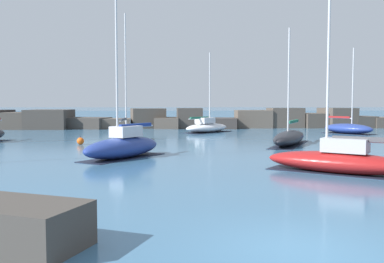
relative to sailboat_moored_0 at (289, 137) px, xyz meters
name	(u,v)px	position (x,y,z in m)	size (l,w,h in m)	color
ground_plane	(300,249)	(-6.33, -23.11, -0.58)	(600.00, 600.00, 0.00)	#3D6B8E
open_sea_beyond	(180,115)	(-6.33, 82.53, -0.57)	(400.00, 116.00, 0.01)	#2D5B7F
breakwater_jetty	(195,120)	(-5.92, 22.33, 0.49)	(72.78, 6.38, 2.57)	brown
sailboat_moored_0	(289,137)	(0.00, 0.00, 0.00)	(5.21, 8.06, 8.80)	black
sailboat_moored_1	(207,127)	(-5.11, 14.19, 0.02)	(6.19, 6.26, 8.69)	white
sailboat_moored_3	(125,132)	(-13.04, 5.23, 0.07)	(2.10, 6.00, 10.99)	white
sailboat_moored_5	(338,160)	(-1.45, -13.09, 0.02)	(6.44, 5.46, 8.03)	maroon
sailboat_moored_6	(348,128)	(9.44, 11.30, -0.01)	(4.85, 5.70, 8.84)	navy
sailboat_moored_7	(123,146)	(-11.92, -7.11, 0.15)	(5.06, 6.12, 10.28)	navy
mooring_buoy_orange_near	(80,141)	(-16.08, 1.10, -0.30)	(0.55, 0.55, 0.75)	#EA5914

